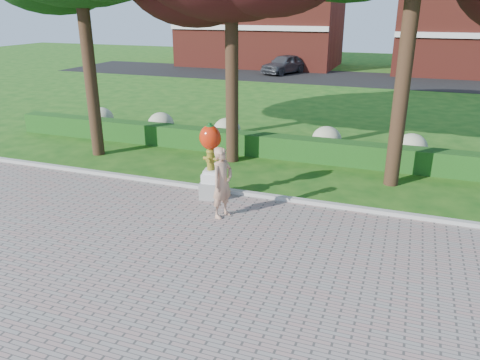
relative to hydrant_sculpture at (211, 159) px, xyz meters
The scene contains 11 objects.
ground 3.06m from the hydrant_sculpture, 62.51° to the right, with size 100.00×100.00×0.00m, color #174D13.
walkway 6.73m from the hydrant_sculpture, 78.68° to the right, with size 40.00×14.00×0.04m, color gray.
curb 1.79m from the hydrant_sculpture, 21.04° to the left, with size 40.00×0.18×0.15m, color #ADADA5.
lawn_hedge 4.75m from the hydrant_sculpture, 73.88° to the left, with size 24.00×0.70×0.80m, color #1A4012.
hydrangea_row 5.85m from the hydrant_sculpture, 71.20° to the left, with size 20.10×1.10×0.99m.
street 25.56m from the hydrant_sculpture, 87.08° to the left, with size 50.00×8.00×0.02m, color black.
building_left 32.76m from the hydrant_sculpture, 105.44° to the left, with size 14.00×8.00×7.00m, color maroon.
building_right 32.91m from the hydrant_sculpture, 73.55° to the left, with size 12.00×8.00×6.40m, color maroon.
hydrant_sculpture is the anchor object (origin of this frame).
woman 1.36m from the hydrant_sculpture, 53.68° to the right, with size 0.69×0.45×1.88m, color tan.
parked_car 26.82m from the hydrant_sculpture, 100.69° to the left, with size 1.81×4.49×1.53m, color #404248.
Camera 1 is at (3.79, -8.94, 5.23)m, focal length 35.00 mm.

